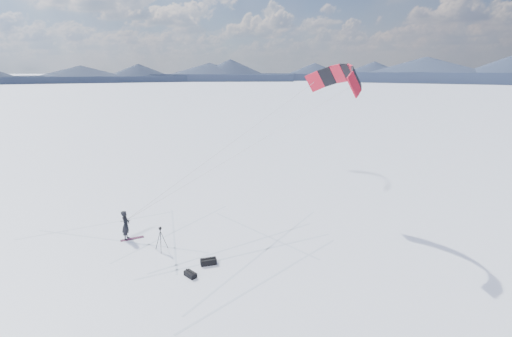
{
  "coord_description": "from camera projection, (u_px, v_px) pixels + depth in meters",
  "views": [
    {
      "loc": [
        3.7,
        -19.64,
        9.93
      ],
      "look_at": [
        5.74,
        2.75,
        3.91
      ],
      "focal_mm": 26.0,
      "sensor_mm": 36.0,
      "label": 1
    }
  ],
  "objects": [
    {
      "name": "snowkiter",
      "position": [
        127.0,
        239.0,
        22.41
      ],
      "size": [
        0.46,
        0.68,
        1.82
      ],
      "primitive_type": "imported",
      "rotation": [
        0.0,
        0.0,
        1.53
      ],
      "color": "black",
      "rests_on": "ground"
    },
    {
      "name": "power_kite",
      "position": [
        339.0,
        78.0,
        23.4
      ],
      "size": [
        14.64,
        6.12,
        9.14
      ],
      "color": "red",
      "rests_on": "ground"
    },
    {
      "name": "snow_tracks",
      "position": [
        148.0,
        256.0,
        20.4
      ],
      "size": [
        17.62,
        14.39,
        0.01
      ],
      "color": "silver",
      "rests_on": "ground"
    },
    {
      "name": "gear_bag_b",
      "position": [
        190.0,
        274.0,
        18.31
      ],
      "size": [
        0.7,
        0.73,
        0.31
      ],
      "rotation": [
        0.0,
        0.0,
        -0.85
      ],
      "color": "black",
      "rests_on": "ground"
    },
    {
      "name": "snowboard",
      "position": [
        132.0,
        239.0,
        22.42
      ],
      "size": [
        1.36,
        0.74,
        0.04
      ],
      "primitive_type": "cube",
      "rotation": [
        0.0,
        0.0,
        0.38
      ],
      "color": "maroon",
      "rests_on": "ground"
    },
    {
      "name": "horizon_hills",
      "position": [
        155.0,
        182.0,
        20.1
      ],
      "size": [
        704.0,
        704.0,
        9.46
      ],
      "color": "#182432",
      "rests_on": "ground"
    },
    {
      "name": "tripod",
      "position": [
        161.0,
        235.0,
        20.79
      ],
      "size": [
        0.72,
        0.65,
        1.41
      ],
      "rotation": [
        0.0,
        0.0,
        0.61
      ],
      "color": "black",
      "rests_on": "ground"
    },
    {
      "name": "ground",
      "position": [
        160.0,
        249.0,
        21.14
      ],
      "size": [
        1800.0,
        1800.0,
        0.0
      ],
      "primitive_type": "plane",
      "color": "white"
    },
    {
      "name": "gear_bag_a",
      "position": [
        208.0,
        262.0,
        19.46
      ],
      "size": [
        0.89,
        0.55,
        0.37
      ],
      "rotation": [
        0.0,
        0.0,
        0.2
      ],
      "color": "black",
      "rests_on": "ground"
    }
  ]
}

